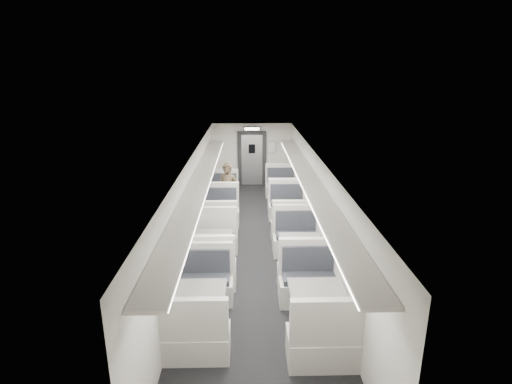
{
  "coord_description": "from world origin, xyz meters",
  "views": [
    {
      "loc": [
        -0.17,
        -9.15,
        4.38
      ],
      "look_at": [
        0.05,
        0.95,
        1.25
      ],
      "focal_mm": 28.0,
      "sensor_mm": 36.0,
      "label": 1
    }
  ],
  "objects_px": {
    "booth_right_b": "(289,215)",
    "passenger": "(228,191)",
    "booth_left_a": "(222,198)",
    "booth_right_d": "(316,307)",
    "booth_left_d": "(201,306)",
    "booth_left_b": "(217,223)",
    "booth_right_c": "(300,253)",
    "exit_sign": "(252,129)",
    "booth_right_a": "(282,192)",
    "vestibule_door": "(252,159)",
    "booth_left_c": "(212,250)"
  },
  "relations": [
    {
      "from": "booth_right_b",
      "to": "booth_left_d",
      "type": "bearing_deg",
      "value": -114.13
    },
    {
      "from": "booth_right_a",
      "to": "booth_right_d",
      "type": "height_order",
      "value": "booth_right_d"
    },
    {
      "from": "passenger",
      "to": "booth_right_b",
      "type": "bearing_deg",
      "value": -7.28
    },
    {
      "from": "booth_right_b",
      "to": "passenger",
      "type": "bearing_deg",
      "value": 155.08
    },
    {
      "from": "booth_right_b",
      "to": "booth_right_a",
      "type": "bearing_deg",
      "value": 90.0
    },
    {
      "from": "booth_right_d",
      "to": "passenger",
      "type": "xyz_separation_m",
      "value": [
        -1.77,
        5.41,
        0.45
      ]
    },
    {
      "from": "booth_left_a",
      "to": "vestibule_door",
      "type": "distance_m",
      "value": 3.05
    },
    {
      "from": "booth_left_a",
      "to": "booth_right_a",
      "type": "bearing_deg",
      "value": 15.3
    },
    {
      "from": "booth_left_c",
      "to": "vestibule_door",
      "type": "distance_m",
      "value": 6.85
    },
    {
      "from": "booth_right_a",
      "to": "passenger",
      "type": "relative_size",
      "value": 1.24
    },
    {
      "from": "booth_left_c",
      "to": "exit_sign",
      "type": "relative_size",
      "value": 3.73
    },
    {
      "from": "vestibule_door",
      "to": "passenger",
      "type": "bearing_deg",
      "value": -101.83
    },
    {
      "from": "booth_left_a",
      "to": "booth_right_c",
      "type": "distance_m",
      "value": 4.6
    },
    {
      "from": "booth_right_a",
      "to": "exit_sign",
      "type": "relative_size",
      "value": 3.46
    },
    {
      "from": "booth_left_a",
      "to": "booth_right_d",
      "type": "relative_size",
      "value": 0.88
    },
    {
      "from": "booth_left_d",
      "to": "booth_left_b",
      "type": "bearing_deg",
      "value": 90.0
    },
    {
      "from": "booth_left_a",
      "to": "booth_left_d",
      "type": "relative_size",
      "value": 0.95
    },
    {
      "from": "booth_right_b",
      "to": "exit_sign",
      "type": "relative_size",
      "value": 3.56
    },
    {
      "from": "booth_left_a",
      "to": "booth_left_c",
      "type": "bearing_deg",
      "value": -90.0
    },
    {
      "from": "booth_left_a",
      "to": "passenger",
      "type": "distance_m",
      "value": 1.02
    },
    {
      "from": "booth_left_a",
      "to": "booth_right_a",
      "type": "height_order",
      "value": "booth_right_a"
    },
    {
      "from": "booth_right_b",
      "to": "vestibule_door",
      "type": "relative_size",
      "value": 1.05
    },
    {
      "from": "booth_right_b",
      "to": "booth_left_c",
      "type": "bearing_deg",
      "value": -131.47
    },
    {
      "from": "exit_sign",
      "to": "vestibule_door",
      "type": "bearing_deg",
      "value": 90.0
    },
    {
      "from": "booth_left_a",
      "to": "exit_sign",
      "type": "xyz_separation_m",
      "value": [
        1.0,
        2.31,
        1.91
      ]
    },
    {
      "from": "booth_left_c",
      "to": "exit_sign",
      "type": "bearing_deg",
      "value": 80.92
    },
    {
      "from": "booth_left_b",
      "to": "booth_right_a",
      "type": "xyz_separation_m",
      "value": [
        2.0,
        2.8,
        -0.03
      ]
    },
    {
      "from": "booth_left_d",
      "to": "booth_right_c",
      "type": "bearing_deg",
      "value": 45.17
    },
    {
      "from": "booth_left_b",
      "to": "booth_right_a",
      "type": "distance_m",
      "value": 3.44
    },
    {
      "from": "vestibule_door",
      "to": "exit_sign",
      "type": "bearing_deg",
      "value": -90.0
    },
    {
      "from": "booth_left_a",
      "to": "booth_left_b",
      "type": "xyz_separation_m",
      "value": [
        0.0,
        -2.25,
        0.05
      ]
    },
    {
      "from": "booth_left_d",
      "to": "vestibule_door",
      "type": "distance_m",
      "value": 9.03
    },
    {
      "from": "booth_right_c",
      "to": "exit_sign",
      "type": "bearing_deg",
      "value": 98.81
    },
    {
      "from": "booth_left_d",
      "to": "booth_right_d",
      "type": "relative_size",
      "value": 0.93
    },
    {
      "from": "booth_left_b",
      "to": "booth_left_d",
      "type": "bearing_deg",
      "value": -90.0
    },
    {
      "from": "booth_right_b",
      "to": "vestibule_door",
      "type": "xyz_separation_m",
      "value": [
        -1.0,
        4.48,
        0.65
      ]
    },
    {
      "from": "exit_sign",
      "to": "passenger",
      "type": "bearing_deg",
      "value": -103.58
    },
    {
      "from": "booth_left_d",
      "to": "booth_right_b",
      "type": "relative_size",
      "value": 0.98
    },
    {
      "from": "booth_left_b",
      "to": "booth_left_d",
      "type": "relative_size",
      "value": 1.07
    },
    {
      "from": "booth_right_b",
      "to": "booth_right_d",
      "type": "height_order",
      "value": "booth_right_d"
    },
    {
      "from": "booth_left_a",
      "to": "exit_sign",
      "type": "distance_m",
      "value": 3.16
    },
    {
      "from": "exit_sign",
      "to": "booth_right_a",
      "type": "bearing_deg",
      "value": -60.41
    },
    {
      "from": "booth_left_a",
      "to": "booth_right_b",
      "type": "xyz_separation_m",
      "value": [
        2.0,
        -1.69,
        0.03
      ]
    },
    {
      "from": "booth_left_b",
      "to": "booth_right_d",
      "type": "height_order",
      "value": "booth_right_d"
    },
    {
      "from": "booth_right_b",
      "to": "booth_right_c",
      "type": "relative_size",
      "value": 0.98
    },
    {
      "from": "booth_right_d",
      "to": "vestibule_door",
      "type": "xyz_separation_m",
      "value": [
        -1.0,
        9.07,
        0.62
      ]
    },
    {
      "from": "booth_left_c",
      "to": "passenger",
      "type": "bearing_deg",
      "value": 85.68
    },
    {
      "from": "exit_sign",
      "to": "booth_left_a",
      "type": "bearing_deg",
      "value": -113.42
    },
    {
      "from": "booth_right_d",
      "to": "exit_sign",
      "type": "bearing_deg",
      "value": 96.65
    },
    {
      "from": "booth_left_b",
      "to": "passenger",
      "type": "xyz_separation_m",
      "value": [
        0.23,
        1.39,
        0.45
      ]
    }
  ]
}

